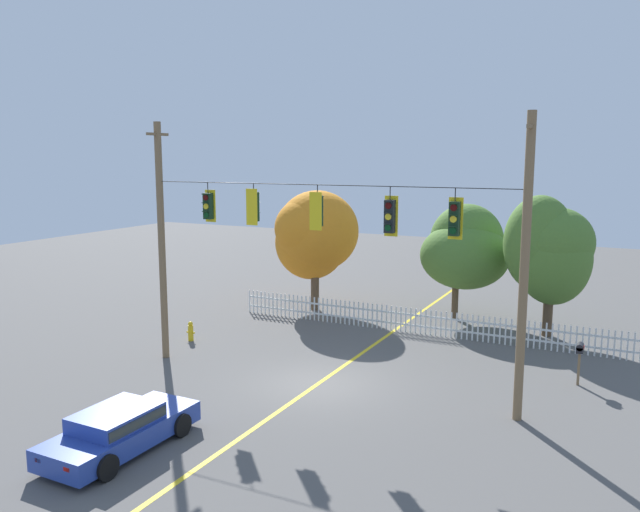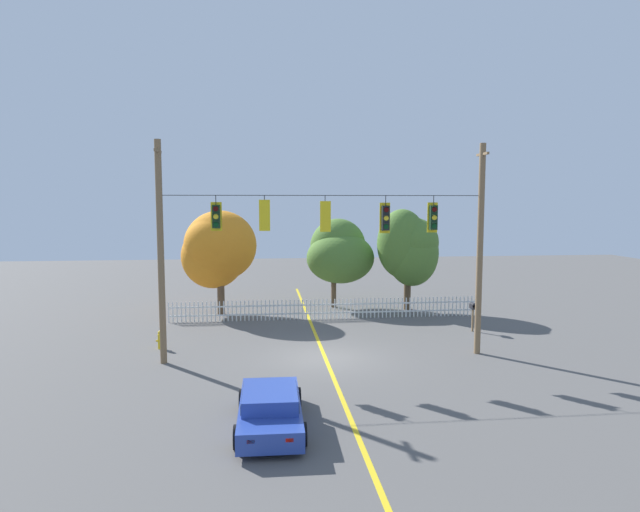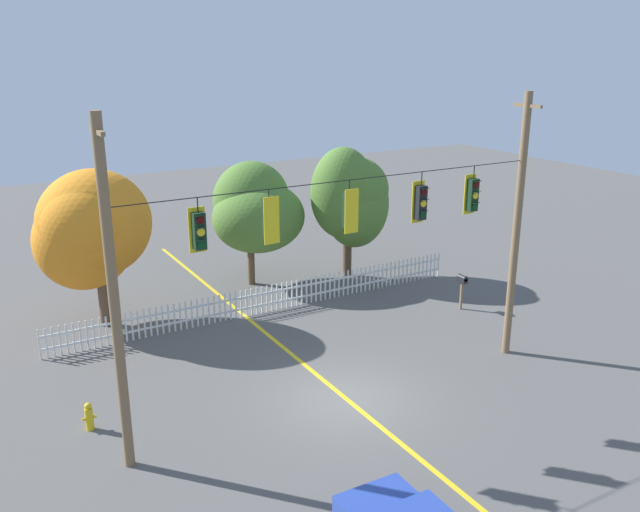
% 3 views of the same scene
% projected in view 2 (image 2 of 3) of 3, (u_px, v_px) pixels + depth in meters
% --- Properties ---
extents(ground, '(80.00, 80.00, 0.00)m').
position_uv_depth(ground, '(325.00, 358.00, 22.41)').
color(ground, '#565451').
extents(lane_centerline_stripe, '(0.16, 36.00, 0.01)m').
position_uv_depth(lane_centerline_stripe, '(325.00, 358.00, 22.41)').
color(lane_centerline_stripe, gold).
rests_on(lane_centerline_stripe, ground).
extents(signal_support_span, '(13.27, 1.10, 8.82)m').
position_uv_depth(signal_support_span, '(325.00, 250.00, 21.96)').
color(signal_support_span, brown).
rests_on(signal_support_span, ground).
extents(traffic_signal_westbound_side, '(0.43, 0.38, 1.40)m').
position_uv_depth(traffic_signal_westbound_side, '(216.00, 216.00, 21.37)').
color(traffic_signal_westbound_side, black).
extents(traffic_signal_southbound_primary, '(0.43, 0.38, 1.40)m').
position_uv_depth(traffic_signal_southbound_primary, '(265.00, 215.00, 21.55)').
color(traffic_signal_southbound_primary, black).
extents(traffic_signal_eastbound_side, '(0.43, 0.38, 1.45)m').
position_uv_depth(traffic_signal_eastbound_side, '(325.00, 216.00, 21.82)').
color(traffic_signal_eastbound_side, black).
extents(traffic_signal_northbound_primary, '(0.43, 0.38, 1.54)m').
position_uv_depth(traffic_signal_northbound_primary, '(385.00, 218.00, 22.11)').
color(traffic_signal_northbound_primary, black).
extents(traffic_signal_northbound_secondary, '(0.43, 0.38, 1.52)m').
position_uv_depth(traffic_signal_northbound_secondary, '(433.00, 217.00, 22.33)').
color(traffic_signal_northbound_secondary, black).
extents(white_picket_fence, '(17.28, 0.06, 1.11)m').
position_uv_depth(white_picket_fence, '(329.00, 309.00, 29.85)').
color(white_picket_fence, white).
rests_on(white_picket_fence, ground).
extents(autumn_maple_near_fence, '(4.30, 4.02, 5.94)m').
position_uv_depth(autumn_maple_near_fence, '(217.00, 248.00, 30.95)').
color(autumn_maple_near_fence, brown).
rests_on(autumn_maple_near_fence, ground).
extents(autumn_maple_mid, '(4.12, 3.93, 5.40)m').
position_uv_depth(autumn_maple_mid, '(339.00, 253.00, 33.13)').
color(autumn_maple_mid, brown).
rests_on(autumn_maple_mid, ground).
extents(autumn_oak_far_east, '(3.65, 3.02, 6.01)m').
position_uv_depth(autumn_oak_far_east, '(409.00, 247.00, 31.89)').
color(autumn_oak_far_east, brown).
rests_on(autumn_oak_far_east, ground).
extents(parked_car, '(1.96, 4.39, 1.15)m').
position_uv_depth(parked_car, '(270.00, 407.00, 15.48)').
color(parked_car, '#28429E').
rests_on(parked_car, ground).
extents(fire_hydrant, '(0.38, 0.22, 0.82)m').
position_uv_depth(fire_hydrant, '(160.00, 340.00, 23.77)').
color(fire_hydrant, gold).
rests_on(fire_hydrant, ground).
extents(roadside_mailbox, '(0.25, 0.44, 1.45)m').
position_uv_depth(roadside_mailbox, '(473.00, 308.00, 26.91)').
color(roadside_mailbox, brown).
rests_on(roadside_mailbox, ground).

